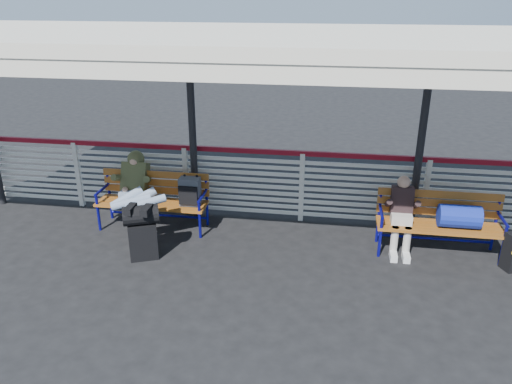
% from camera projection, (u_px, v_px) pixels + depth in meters
% --- Properties ---
extents(ground, '(60.00, 60.00, 0.00)m').
position_uv_depth(ground, '(290.00, 279.00, 6.84)').
color(ground, black).
rests_on(ground, ground).
extents(fence, '(12.08, 0.08, 1.24)m').
position_uv_depth(fence, '(302.00, 184.00, 8.33)').
color(fence, silver).
rests_on(fence, ground).
extents(canopy, '(12.60, 3.60, 3.16)m').
position_uv_depth(canopy, '(302.00, 42.00, 6.48)').
color(canopy, silver).
rests_on(canopy, ground).
extents(luggage_stack, '(0.57, 0.45, 0.83)m').
position_uv_depth(luggage_stack, '(142.00, 230.00, 7.21)').
color(luggage_stack, black).
rests_on(luggage_stack, ground).
extents(bench_left, '(1.80, 0.56, 0.92)m').
position_uv_depth(bench_left, '(165.00, 194.00, 8.10)').
color(bench_left, '#97531D').
rests_on(bench_left, ground).
extents(bench_right, '(1.80, 0.56, 0.92)m').
position_uv_depth(bench_right, '(449.00, 217.00, 7.28)').
color(bench_right, '#97531D').
rests_on(bench_right, ground).
extents(traveler_man, '(0.94, 1.64, 0.77)m').
position_uv_depth(traveler_man, '(136.00, 194.00, 7.79)').
color(traveler_man, '#879DB6').
rests_on(traveler_man, ground).
extents(companion_person, '(0.32, 0.66, 1.15)m').
position_uv_depth(companion_person, '(402.00, 214.00, 7.37)').
color(companion_person, '#BDB6AB').
rests_on(companion_person, ground).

